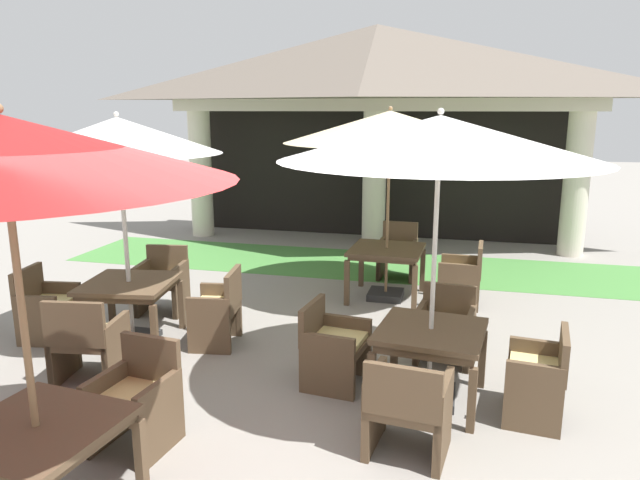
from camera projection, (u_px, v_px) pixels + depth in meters
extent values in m
cylinder|color=beige|center=(201.00, 174.00, 12.59)|extent=(0.47, 0.47, 2.68)
cylinder|color=beige|center=(374.00, 179.00, 11.70)|extent=(0.47, 0.47, 2.68)
cylinder|color=beige|center=(576.00, 185.00, 10.81)|extent=(0.47, 0.47, 2.68)
cube|color=beige|center=(376.00, 105.00, 11.38)|extent=(8.38, 0.70, 0.24)
pyramid|color=#665B51|center=(377.00, 62.00, 11.20)|extent=(8.78, 2.86, 1.38)
cube|color=black|center=(381.00, 174.00, 12.55)|extent=(8.18, 0.16, 2.68)
cube|color=#47843D|center=(359.00, 264.00, 10.43)|extent=(10.58, 2.07, 0.01)
cube|color=brown|center=(129.00, 283.00, 6.84)|extent=(1.13, 1.13, 0.05)
cube|color=brown|center=(129.00, 288.00, 6.85)|extent=(1.04, 1.04, 0.07)
cube|color=brown|center=(75.00, 329.00, 6.52)|extent=(0.08, 0.08, 0.62)
cube|color=brown|center=(155.00, 332.00, 6.43)|extent=(0.08, 0.08, 0.62)
cube|color=brown|center=(111.00, 302.00, 7.42)|extent=(0.08, 0.08, 0.62)
cube|color=brown|center=(182.00, 305.00, 7.33)|extent=(0.08, 0.08, 0.62)
cube|color=#2D2D2D|center=(133.00, 338.00, 6.99)|extent=(0.51, 0.51, 0.07)
cylinder|color=beige|center=(126.00, 244.00, 6.73)|extent=(0.05, 0.05, 2.39)
cone|color=white|center=(118.00, 135.00, 6.46)|extent=(2.30, 2.30, 0.41)
sphere|color=beige|center=(116.00, 114.00, 6.41)|extent=(0.06, 0.06, 0.06)
cube|color=brown|center=(215.00, 309.00, 6.81)|extent=(0.58, 0.66, 0.07)
cube|color=#E0CC7F|center=(215.00, 305.00, 6.79)|extent=(0.53, 0.61, 0.05)
cube|color=brown|center=(233.00, 289.00, 6.73)|extent=(0.15, 0.60, 0.45)
cube|color=brown|center=(209.00, 326.00, 6.56)|extent=(0.50, 0.13, 0.66)
cube|color=brown|center=(221.00, 309.00, 7.10)|extent=(0.50, 0.13, 0.66)
cube|color=brown|center=(191.00, 336.00, 6.61)|extent=(0.06, 0.06, 0.39)
cube|color=brown|center=(204.00, 319.00, 7.14)|extent=(0.06, 0.06, 0.39)
cube|color=brown|center=(228.00, 338.00, 6.57)|extent=(0.06, 0.06, 0.39)
cube|color=brown|center=(239.00, 321.00, 7.10)|extent=(0.06, 0.06, 0.39)
cube|color=brown|center=(49.00, 307.00, 7.00)|extent=(0.61, 0.67, 0.07)
cube|color=#E0CC7F|center=(48.00, 302.00, 6.99)|extent=(0.56, 0.62, 0.05)
cube|color=brown|center=(28.00, 286.00, 6.97)|extent=(0.15, 0.60, 0.45)
cube|color=brown|center=(62.00, 306.00, 7.29)|extent=(0.53, 0.14, 0.62)
cube|color=brown|center=(37.00, 322.00, 6.75)|extent=(0.53, 0.14, 0.62)
cube|color=brown|center=(80.00, 317.00, 7.29)|extent=(0.06, 0.06, 0.36)
cube|color=brown|center=(57.00, 333.00, 6.76)|extent=(0.06, 0.06, 0.36)
cube|color=brown|center=(45.00, 315.00, 7.33)|extent=(0.06, 0.06, 0.36)
cube|color=brown|center=(19.00, 331.00, 6.81)|extent=(0.06, 0.06, 0.36)
cube|color=brown|center=(162.00, 282.00, 7.89)|extent=(0.66, 0.66, 0.07)
cube|color=#E0CC7F|center=(161.00, 278.00, 7.88)|extent=(0.60, 0.60, 0.05)
cube|color=brown|center=(167.00, 260.00, 8.10)|extent=(0.58, 0.14, 0.42)
cube|color=brown|center=(181.00, 289.00, 7.89)|extent=(0.14, 0.58, 0.68)
cube|color=brown|center=(143.00, 287.00, 7.94)|extent=(0.14, 0.58, 0.68)
cube|color=brown|center=(175.00, 305.00, 7.67)|extent=(0.06, 0.06, 0.39)
cube|color=brown|center=(137.00, 304.00, 7.72)|extent=(0.06, 0.06, 0.39)
cube|color=brown|center=(187.00, 293.00, 8.17)|extent=(0.06, 0.06, 0.39)
cube|color=brown|center=(151.00, 292.00, 8.22)|extent=(0.06, 0.06, 0.39)
cube|color=brown|center=(89.00, 340.00, 5.90)|extent=(0.69, 0.65, 0.07)
cube|color=#E0CC7F|center=(89.00, 334.00, 5.89)|extent=(0.64, 0.60, 0.05)
cube|color=brown|center=(74.00, 325.00, 5.59)|extent=(0.62, 0.15, 0.45)
cube|color=brown|center=(63.00, 348.00, 5.95)|extent=(0.14, 0.57, 0.66)
cube|color=brown|center=(117.00, 350.00, 5.90)|extent=(0.14, 0.57, 0.66)
cube|color=brown|center=(78.00, 350.00, 6.23)|extent=(0.06, 0.06, 0.40)
cube|color=brown|center=(128.00, 352.00, 6.18)|extent=(0.06, 0.06, 0.40)
cube|color=brown|center=(52.00, 371.00, 5.74)|extent=(0.06, 0.06, 0.40)
cube|color=brown|center=(106.00, 373.00, 5.68)|extent=(0.06, 0.06, 0.40)
cube|color=brown|center=(431.00, 331.00, 5.43)|extent=(1.07, 1.07, 0.05)
cube|color=brown|center=(431.00, 338.00, 5.44)|extent=(0.98, 0.98, 0.08)
cube|color=brown|center=(371.00, 383.00, 5.26)|extent=(0.08, 0.08, 0.59)
cube|color=brown|center=(472.00, 400.00, 4.96)|extent=(0.08, 0.08, 0.59)
cube|color=brown|center=(394.00, 347.00, 6.08)|extent=(0.08, 0.08, 0.59)
cube|color=brown|center=(482.00, 359.00, 5.77)|extent=(0.08, 0.08, 0.59)
cube|color=#2D2D2D|center=(428.00, 395.00, 5.57)|extent=(0.50, 0.50, 0.09)
cylinder|color=beige|center=(433.00, 277.00, 5.31)|extent=(0.04, 0.04, 2.44)
cone|color=white|center=(440.00, 138.00, 5.04)|extent=(2.85, 2.85, 0.39)
sphere|color=beige|center=(441.00, 111.00, 4.99)|extent=(0.06, 0.06, 0.06)
cube|color=brown|center=(336.00, 345.00, 5.81)|extent=(0.63, 0.66, 0.07)
cube|color=#E0CC7F|center=(336.00, 339.00, 5.80)|extent=(0.58, 0.61, 0.05)
cube|color=brown|center=(312.00, 320.00, 5.85)|extent=(0.13, 0.60, 0.38)
cube|color=brown|center=(345.00, 344.00, 6.09)|extent=(0.56, 0.13, 0.62)
cube|color=brown|center=(327.00, 366.00, 5.58)|extent=(0.56, 0.13, 0.62)
cube|color=brown|center=(368.00, 359.00, 6.02)|extent=(0.06, 0.06, 0.38)
cube|color=brown|center=(352.00, 382.00, 5.53)|extent=(0.06, 0.06, 0.38)
cube|color=brown|center=(322.00, 352.00, 6.20)|extent=(0.06, 0.06, 0.38)
cube|color=brown|center=(303.00, 373.00, 5.70)|extent=(0.06, 0.06, 0.38)
cube|color=brown|center=(535.00, 374.00, 5.17)|extent=(0.55, 0.66, 0.07)
cube|color=#E0CC7F|center=(535.00, 368.00, 5.15)|extent=(0.50, 0.61, 0.05)
cube|color=brown|center=(564.00, 354.00, 5.04)|extent=(0.13, 0.61, 0.39)
cube|color=brown|center=(533.00, 399.00, 4.93)|extent=(0.48, 0.12, 0.64)
cube|color=brown|center=(534.00, 372.00, 5.45)|extent=(0.48, 0.12, 0.64)
cube|color=brown|center=(506.00, 408.00, 5.04)|extent=(0.06, 0.06, 0.38)
cube|color=brown|center=(510.00, 381.00, 5.54)|extent=(0.06, 0.06, 0.38)
cube|color=brown|center=(559.00, 417.00, 4.89)|extent=(0.06, 0.06, 0.38)
cube|color=brown|center=(557.00, 388.00, 5.39)|extent=(0.06, 0.06, 0.38)
cube|color=brown|center=(409.00, 405.00, 4.64)|extent=(0.67, 0.63, 0.07)
cube|color=#E0CC7F|center=(409.00, 399.00, 4.63)|extent=(0.61, 0.58, 0.05)
cube|color=brown|center=(402.00, 392.00, 4.35)|extent=(0.61, 0.13, 0.41)
cube|color=brown|center=(374.00, 408.00, 4.75)|extent=(0.13, 0.57, 0.67)
cube|color=brown|center=(444.00, 420.00, 4.56)|extent=(0.13, 0.57, 0.67)
cube|color=brown|center=(383.00, 410.00, 5.01)|extent=(0.06, 0.06, 0.38)
cube|color=brown|center=(447.00, 421.00, 4.83)|extent=(0.06, 0.06, 0.38)
cube|color=brown|center=(366.00, 440.00, 4.55)|extent=(0.06, 0.06, 0.38)
cube|color=brown|center=(436.00, 455.00, 4.36)|extent=(0.06, 0.06, 0.38)
cube|color=brown|center=(445.00, 328.00, 6.35)|extent=(0.64, 0.57, 0.07)
cube|color=#E0CC7F|center=(445.00, 323.00, 6.34)|extent=(0.59, 0.52, 0.05)
cube|color=brown|center=(449.00, 301.00, 6.51)|extent=(0.58, 0.13, 0.40)
cube|color=brown|center=(470.00, 338.00, 6.27)|extent=(0.12, 0.51, 0.62)
cube|color=brown|center=(420.00, 331.00, 6.46)|extent=(0.12, 0.51, 0.62)
cube|color=brown|center=(466.00, 357.00, 6.10)|extent=(0.06, 0.06, 0.35)
cube|color=brown|center=(416.00, 350.00, 6.28)|extent=(0.06, 0.06, 0.35)
cube|color=brown|center=(471.00, 342.00, 6.51)|extent=(0.06, 0.06, 0.35)
cube|color=brown|center=(424.00, 335.00, 6.69)|extent=(0.06, 0.06, 0.35)
cube|color=brown|center=(36.00, 429.00, 3.78)|extent=(1.07, 1.07, 0.05)
cube|color=brown|center=(37.00, 437.00, 3.79)|extent=(0.99, 0.99, 0.06)
cube|color=brown|center=(43.00, 434.00, 4.43)|extent=(0.08, 0.08, 0.60)
cube|color=brown|center=(141.00, 459.00, 4.12)|extent=(0.08, 0.08, 0.60)
cylinder|color=olive|center=(27.00, 352.00, 3.66)|extent=(0.05, 0.05, 2.46)
cone|color=maroon|center=(3.00, 149.00, 3.38)|extent=(2.73, 2.73, 0.40)
cube|color=brown|center=(133.00, 403.00, 4.70)|extent=(0.62, 0.64, 0.07)
cube|color=#E0CC7F|center=(132.00, 396.00, 4.69)|extent=(0.57, 0.59, 0.05)
cube|color=brown|center=(151.00, 360.00, 4.89)|extent=(0.56, 0.12, 0.44)
cube|color=brown|center=(160.00, 418.00, 4.64)|extent=(0.13, 0.58, 0.62)
cube|color=brown|center=(108.00, 407.00, 4.81)|extent=(0.13, 0.58, 0.62)
cube|color=brown|center=(140.00, 450.00, 4.43)|extent=(0.06, 0.06, 0.37)
cube|color=brown|center=(87.00, 438.00, 4.60)|extent=(0.06, 0.06, 0.37)
cube|color=brown|center=(179.00, 417.00, 4.91)|extent=(0.06, 0.06, 0.37)
cube|color=brown|center=(130.00, 407.00, 5.08)|extent=(0.06, 0.06, 0.37)
cube|color=brown|center=(387.00, 249.00, 8.42)|extent=(1.06, 1.06, 0.05)
cube|color=brown|center=(387.00, 253.00, 8.43)|extent=(0.98, 0.98, 0.05)
cube|color=brown|center=(347.00, 283.00, 8.19)|extent=(0.07, 0.07, 0.66)
cube|color=brown|center=(415.00, 289.00, 7.93)|extent=(0.07, 0.07, 0.66)
cube|color=brown|center=(361.00, 266.00, 9.08)|extent=(0.07, 0.07, 0.66)
cube|color=brown|center=(422.00, 270.00, 8.82)|extent=(0.07, 0.07, 0.66)
cube|color=#2D2D2D|center=(386.00, 295.00, 8.57)|extent=(0.50, 0.50, 0.10)
cylinder|color=olive|center=(388.00, 217.00, 8.31)|extent=(0.04, 0.04, 2.44)
cone|color=beige|center=(390.00, 127.00, 8.03)|extent=(2.98, 2.98, 0.44)
sphere|color=olive|center=(390.00, 108.00, 7.98)|extent=(0.06, 0.06, 0.06)
cube|color=brown|center=(460.00, 277.00, 8.20)|extent=(0.59, 0.59, 0.07)
cube|color=#E0CC7F|center=(460.00, 273.00, 8.19)|extent=(0.54, 0.54, 0.05)
cube|color=brown|center=(480.00, 260.00, 8.07)|extent=(0.08, 0.57, 0.45)
cube|color=brown|center=(458.00, 287.00, 7.97)|extent=(0.57, 0.08, 0.66)
cube|color=brown|center=(460.00, 277.00, 8.47)|extent=(0.57, 0.08, 0.66)
cube|color=brown|center=(439.00, 296.00, 8.08)|extent=(0.06, 0.06, 0.38)
cube|color=brown|center=(442.00, 285.00, 8.56)|extent=(0.06, 0.06, 0.38)
cube|color=brown|center=(477.00, 299.00, 7.94)|extent=(0.06, 0.06, 0.38)
cube|color=brown|center=(478.00, 288.00, 8.42)|extent=(0.06, 0.06, 0.38)
cube|color=brown|center=(397.00, 254.00, 9.47)|extent=(0.60, 0.57, 0.07)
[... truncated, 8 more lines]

